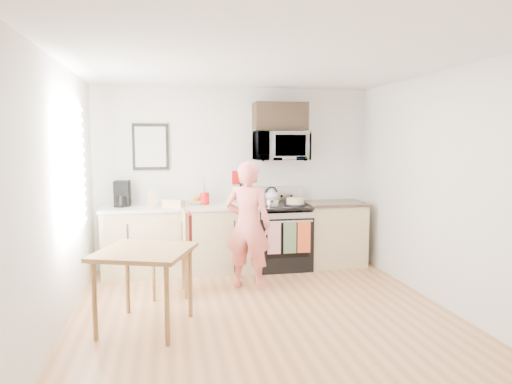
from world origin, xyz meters
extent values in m
plane|color=olive|center=(0.00, 0.00, 0.00)|extent=(4.60, 4.60, 0.00)
cube|color=silver|center=(0.00, 2.30, 1.30)|extent=(4.00, 0.04, 2.60)
cube|color=silver|center=(0.00, -2.30, 1.30)|extent=(4.00, 0.04, 2.60)
cube|color=silver|center=(-2.00, 0.00, 1.30)|extent=(0.04, 4.60, 2.60)
cube|color=silver|center=(2.00, 0.00, 1.30)|extent=(0.04, 4.60, 2.60)
cube|color=white|center=(0.00, 0.00, 2.60)|extent=(4.00, 4.60, 0.04)
cube|color=silver|center=(-1.98, 0.80, 1.55)|extent=(0.02, 1.40, 1.50)
cube|color=white|center=(-1.97, 0.80, 1.55)|extent=(0.01, 1.30, 1.40)
cube|color=tan|center=(-0.80, 2.00, 0.45)|extent=(2.10, 0.60, 0.90)
cube|color=silver|center=(-0.80, 2.00, 0.92)|extent=(2.14, 0.64, 0.04)
cube|color=tan|center=(1.43, 2.00, 0.45)|extent=(0.84, 0.60, 0.90)
cube|color=black|center=(1.43, 2.00, 0.92)|extent=(0.88, 0.64, 0.04)
cube|color=black|center=(0.63, 1.97, 0.39)|extent=(0.76, 0.65, 0.77)
cube|color=black|center=(0.63, 1.66, 0.45)|extent=(0.61, 0.02, 0.45)
cube|color=#B0B0B4|center=(0.63, 1.66, 0.78)|extent=(0.74, 0.02, 0.14)
cylinder|color=#B0B0B4|center=(0.63, 1.61, 0.74)|extent=(0.68, 0.02, 0.02)
cube|color=black|center=(0.63, 1.97, 0.90)|extent=(0.76, 0.65, 0.04)
cube|color=#B0B0B4|center=(0.63, 2.25, 1.04)|extent=(0.76, 0.08, 0.24)
cube|color=white|center=(0.43, 1.61, 0.52)|extent=(0.18, 0.02, 0.44)
cube|color=#4A6543|center=(0.65, 1.61, 0.52)|extent=(0.18, 0.02, 0.44)
cube|color=#BE521C|center=(0.85, 1.61, 0.52)|extent=(0.18, 0.02, 0.44)
imported|color=#B0B0B4|center=(0.63, 2.08, 1.76)|extent=(0.76, 0.51, 0.42)
cube|color=black|center=(0.63, 2.12, 2.18)|extent=(0.76, 0.35, 0.40)
cube|color=black|center=(-1.20, 2.28, 1.75)|extent=(0.50, 0.03, 0.65)
cube|color=#A7ACA3|center=(-1.20, 2.26, 1.75)|extent=(0.42, 0.01, 0.56)
cube|color=#B2110F|center=(0.05, 2.28, 1.30)|extent=(0.20, 0.02, 0.20)
imported|color=#DE3F3D|center=(-0.01, 1.18, 0.79)|extent=(0.68, 0.58, 1.59)
cube|color=brown|center=(-1.21, 0.13, 0.76)|extent=(0.84, 0.84, 0.04)
cylinder|color=brown|center=(-1.65, -0.08, 0.37)|extent=(0.05, 0.05, 0.74)
cylinder|color=brown|center=(-1.00, -0.31, 0.37)|extent=(0.05, 0.05, 0.74)
cylinder|color=brown|center=(-1.42, 0.57, 0.37)|extent=(0.05, 0.05, 0.74)
cylinder|color=brown|center=(-0.77, 0.34, 0.37)|extent=(0.05, 0.05, 0.74)
cube|color=brown|center=(-0.98, 1.07, 0.49)|extent=(0.45, 0.45, 0.04)
cube|color=brown|center=(-0.78, 1.08, 0.76)|extent=(0.06, 0.43, 0.51)
cube|color=maroon|center=(-0.75, 1.08, 0.77)|extent=(0.08, 0.39, 0.43)
cylinder|color=brown|center=(-1.15, 0.88, 0.23)|extent=(0.03, 0.03, 0.47)
cylinder|color=brown|center=(-0.79, 0.90, 0.23)|extent=(0.03, 0.03, 0.47)
cylinder|color=brown|center=(-1.17, 1.24, 0.23)|extent=(0.03, 0.03, 0.47)
cylinder|color=brown|center=(-0.81, 1.26, 0.23)|extent=(0.03, 0.03, 0.47)
cube|color=brown|center=(0.06, 2.07, 1.06)|extent=(0.11, 0.15, 0.24)
cylinder|color=#B2110F|center=(-0.47, 2.10, 1.02)|extent=(0.13, 0.13, 0.17)
imported|color=silver|center=(-0.59, 2.14, 0.97)|extent=(0.27, 0.27, 0.06)
cube|color=tan|center=(-1.20, 2.00, 1.06)|extent=(0.11, 0.11, 0.24)
cube|color=black|center=(-1.59, 2.13, 1.12)|extent=(0.21, 0.25, 0.35)
cylinder|color=black|center=(-1.59, 2.02, 1.03)|extent=(0.13, 0.13, 0.13)
cube|color=tan|center=(-0.90, 1.89, 0.99)|extent=(0.31, 0.26, 0.10)
cylinder|color=black|center=(0.80, 1.89, 0.93)|extent=(0.30, 0.30, 0.02)
cylinder|color=tan|center=(0.80, 1.89, 0.98)|extent=(0.25, 0.25, 0.08)
sphere|color=silver|center=(0.52, 2.18, 1.02)|extent=(0.19, 0.19, 0.19)
cone|color=silver|center=(0.52, 2.18, 1.12)|extent=(0.06, 0.06, 0.06)
torus|color=black|center=(0.52, 2.18, 1.08)|extent=(0.17, 0.02, 0.17)
cylinder|color=#B0B0B4|center=(0.46, 1.87, 0.97)|extent=(0.19, 0.19, 0.10)
cylinder|color=black|center=(0.42, 1.73, 1.01)|extent=(0.06, 0.17, 0.02)
camera|label=1|loc=(-0.97, -4.31, 1.82)|focal=32.00mm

